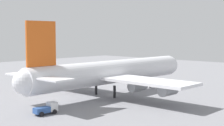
{
  "coord_description": "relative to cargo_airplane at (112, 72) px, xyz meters",
  "views": [
    {
      "loc": [
        -66.27,
        -61.85,
        16.58
      ],
      "look_at": [
        0.0,
        0.0,
        8.74
      ],
      "focal_mm": 54.01,
      "sensor_mm": 36.0,
      "label": 1
    }
  ],
  "objects": [
    {
      "name": "cargo_airplane",
      "position": [
        0.0,
        0.0,
        0.0
      ],
      "size": [
        60.03,
        51.91,
        19.43
      ],
      "color": "silver",
      "rests_on": "ground_plane"
    },
    {
      "name": "maintenance_van",
      "position": [
        -25.22,
        -5.22,
        -5.04
      ],
      "size": [
        5.1,
        2.55,
        2.4
      ],
      "color": "silver",
      "rests_on": "ground_plane"
    },
    {
      "name": "cargo_loader",
      "position": [
        15.76,
        23.94,
        -5.1
      ],
      "size": [
        4.04,
        3.31,
        2.29
      ],
      "color": "silver",
      "rests_on": "ground_plane"
    },
    {
      "name": "safety_cone_nose",
      "position": [
        27.2,
        3.73,
        -5.91
      ],
      "size": [
        0.44,
        0.44,
        0.63
      ],
      "primitive_type": "cone",
      "color": "orange",
      "rests_on": "ground_plane"
    },
    {
      "name": "ground_plane",
      "position": [
        0.19,
        0.0,
        -6.23
      ],
      "size": [
        240.11,
        240.11,
        0.0
      ],
      "primitive_type": "plane",
      "color": "gray"
    }
  ]
}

